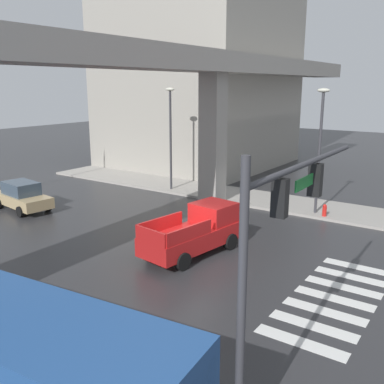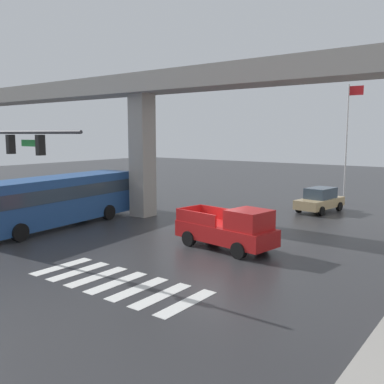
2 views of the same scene
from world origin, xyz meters
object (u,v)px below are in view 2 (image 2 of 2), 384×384
object	(u,v)px
sedan_tan	(320,200)
traffic_signal_mast	(13,160)
pickup_truck	(230,230)
flagpole	(348,135)
city_bus	(59,198)

from	to	relation	value
sedan_tan	traffic_signal_mast	bearing A→B (deg)	-109.01
pickup_truck	flagpole	bearing A→B (deg)	89.71
pickup_truck	traffic_signal_mast	world-z (taller)	traffic_signal_mast
city_bus	traffic_signal_mast	distance (m)	7.23
pickup_truck	traffic_signal_mast	bearing A→B (deg)	-135.55
city_bus	pickup_truck	bearing A→B (deg)	7.95
sedan_tan	traffic_signal_mast	xyz separation A→B (m)	(-6.70, -19.45, 3.53)
sedan_tan	pickup_truck	bearing A→B (deg)	-88.76
traffic_signal_mast	sedan_tan	bearing A→B (deg)	70.99
city_bus	flagpole	distance (m)	22.18
city_bus	sedan_tan	bearing A→B (deg)	52.51
city_bus	traffic_signal_mast	bearing A→B (deg)	-51.76
traffic_signal_mast	flagpole	world-z (taller)	flagpole
pickup_truck	traffic_signal_mast	size ratio (longest dim) A/B	0.82
pickup_truck	flagpole	world-z (taller)	flagpole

